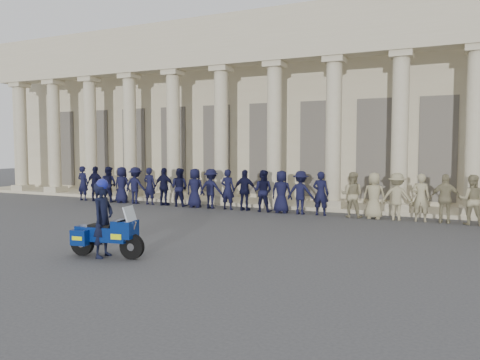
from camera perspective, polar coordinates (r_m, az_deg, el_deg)
ground at (r=12.88m, az=-3.35°, el=-7.75°), size 90.00×90.00×0.00m
building at (r=26.58m, az=12.16°, el=8.01°), size 40.00×12.50×9.00m
officer_rank at (r=18.94m, az=3.60°, el=-1.37°), size 20.27×0.65×1.70m
motorcycle at (r=11.65m, az=-15.88°, el=-6.44°), size 1.95×0.88×1.25m
rider at (r=11.64m, az=-16.37°, el=-4.52°), size 0.52×0.71×1.88m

